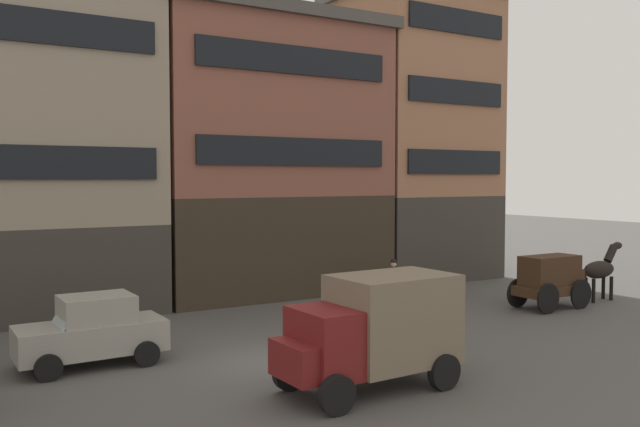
# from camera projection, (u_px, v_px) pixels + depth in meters

# --- Properties ---
(ground_plane) EXTENTS (120.00, 120.00, 0.00)m
(ground_plane) POSITION_uv_depth(u_px,v_px,m) (278.00, 362.00, 17.58)
(ground_plane) COLOR #4C4947
(building_center_left) EXTENTS (7.25, 6.92, 12.40)m
(building_center_left) POSITION_uv_depth(u_px,v_px,m) (54.00, 141.00, 24.54)
(building_center_left) COLOR #38332D
(building_center_left) RESTS_ON ground_plane
(building_center_right) EXTENTS (10.37, 6.92, 11.79)m
(building_center_right) POSITION_uv_depth(u_px,v_px,m) (260.00, 154.00, 28.93)
(building_center_right) COLOR #33281E
(building_center_right) RESTS_ON ground_plane
(building_far_right) EXTENTS (7.13, 6.92, 14.12)m
(building_far_right) POSITION_uv_depth(u_px,v_px,m) (411.00, 134.00, 33.20)
(building_far_right) COLOR #38332D
(building_far_right) RESTS_ON ground_plane
(cargo_wagon) EXTENTS (2.90, 1.51, 1.98)m
(cargo_wagon) POSITION_uv_depth(u_px,v_px,m) (550.00, 278.00, 24.91)
(cargo_wagon) COLOR #3D2819
(cargo_wagon) RESTS_ON ground_plane
(draft_horse) EXTENTS (2.34, 0.60, 2.30)m
(draft_horse) POSITION_uv_depth(u_px,v_px,m) (601.00, 269.00, 26.43)
(draft_horse) COLOR black
(draft_horse) RESTS_ON ground_plane
(delivery_truck_far) EXTENTS (4.40, 2.25, 2.62)m
(delivery_truck_far) POSITION_uv_depth(u_px,v_px,m) (373.00, 328.00, 15.29)
(delivery_truck_far) COLOR maroon
(delivery_truck_far) RESTS_ON ground_plane
(sedan_light) EXTENTS (3.73, 1.91, 1.83)m
(sedan_light) POSITION_uv_depth(u_px,v_px,m) (92.00, 331.00, 17.26)
(sedan_light) COLOR gray
(sedan_light) RESTS_ON ground_plane
(pedestrian_officer) EXTENTS (0.45, 0.45, 1.79)m
(pedestrian_officer) POSITION_uv_depth(u_px,v_px,m) (394.00, 281.00, 25.30)
(pedestrian_officer) COLOR black
(pedestrian_officer) RESTS_ON ground_plane
(fire_hydrant_curbside) EXTENTS (0.24, 0.24, 0.83)m
(fire_hydrant_curbside) POSITION_uv_depth(u_px,v_px,m) (363.00, 292.00, 26.05)
(fire_hydrant_curbside) COLOR maroon
(fire_hydrant_curbside) RESTS_ON ground_plane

